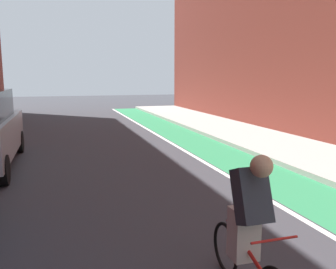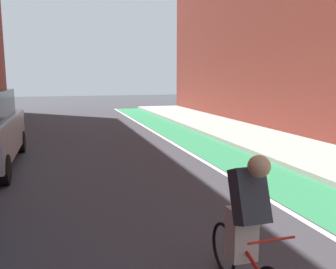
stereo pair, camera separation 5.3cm
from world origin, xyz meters
name	(u,v)px [view 1 (the left image)]	position (x,y,z in m)	size (l,w,h in m)	color
ground_plane	(130,204)	(0.00, 13.70, 0.00)	(77.87, 77.87, 0.00)	#38383D
bike_lane_paint	(245,165)	(3.47, 15.70, 0.00)	(1.60, 35.40, 0.00)	#2D8451
lane_divider_stripe	(213,167)	(2.57, 15.70, 0.00)	(0.12, 35.40, 0.00)	white
sidewalk_right	(317,157)	(5.79, 15.70, 0.07)	(3.03, 35.40, 0.14)	#A8A59E
cyclist_trailing	(249,225)	(0.64, 10.59, 0.80)	(0.48, 1.66, 1.58)	black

